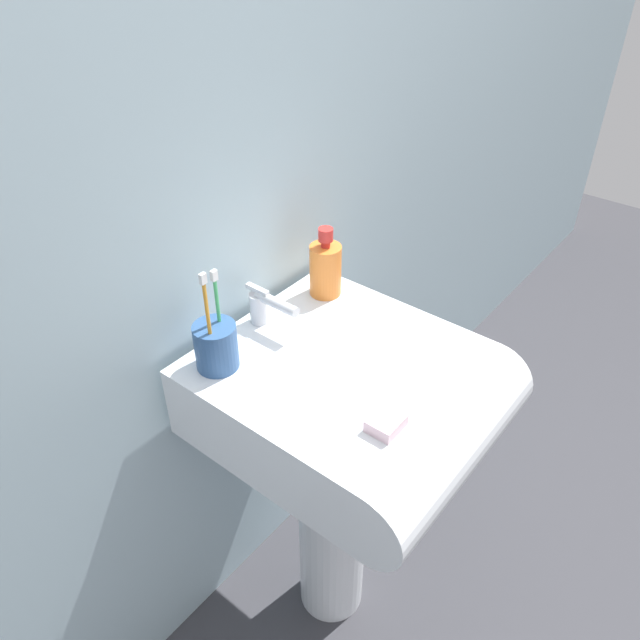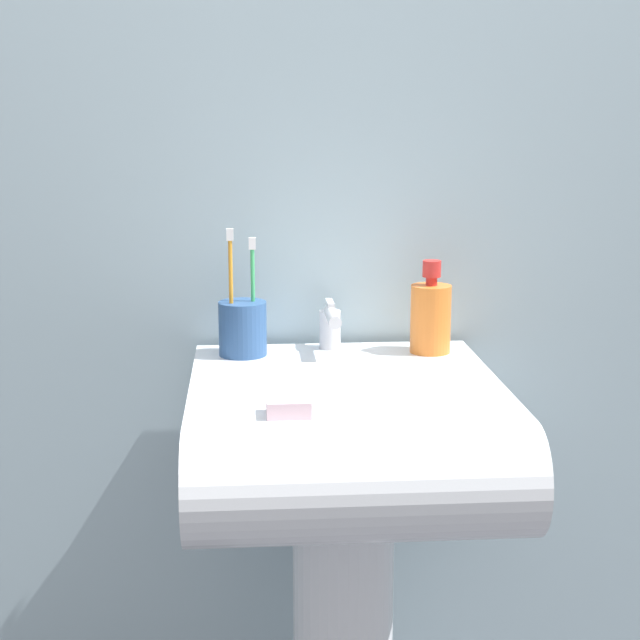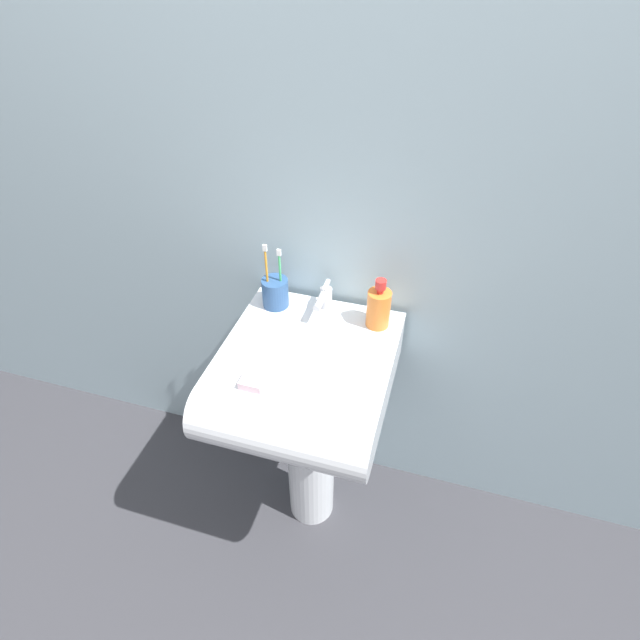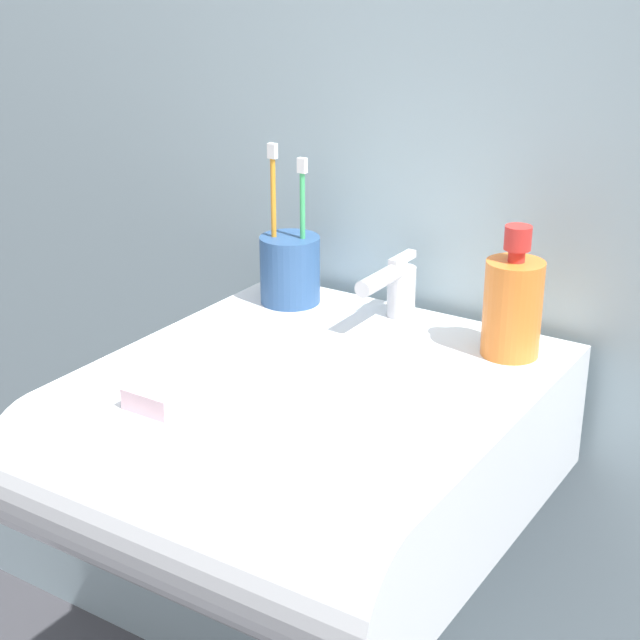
% 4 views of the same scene
% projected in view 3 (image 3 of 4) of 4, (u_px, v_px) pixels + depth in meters
% --- Properties ---
extents(ground_plane, '(6.00, 6.00, 0.00)m').
position_uv_depth(ground_plane, '(312.00, 505.00, 1.96)').
color(ground_plane, '#38383D').
rests_on(ground_plane, ground).
extents(wall_back, '(5.00, 0.05, 2.40)m').
position_uv_depth(wall_back, '(337.00, 190.00, 1.40)').
color(wall_back, '#9EB7C1').
rests_on(wall_back, ground).
extents(sink_pedestal, '(0.17, 0.17, 0.68)m').
position_uv_depth(sink_pedestal, '(311.00, 453.00, 1.75)').
color(sink_pedestal, white).
rests_on(sink_pedestal, ground).
extents(sink_basin, '(0.49, 0.55, 0.16)m').
position_uv_depth(sink_basin, '(303.00, 382.00, 1.43)').
color(sink_basin, white).
rests_on(sink_basin, sink_pedestal).
extents(faucet, '(0.04, 0.13, 0.09)m').
position_uv_depth(faucet, '(325.00, 297.00, 1.53)').
color(faucet, silver).
rests_on(faucet, sink_basin).
extents(toothbrush_cup, '(0.08, 0.08, 0.22)m').
position_uv_depth(toothbrush_cup, '(275.00, 292.00, 1.55)').
color(toothbrush_cup, '#2D5184').
rests_on(toothbrush_cup, sink_basin).
extents(soap_bottle, '(0.07, 0.07, 0.16)m').
position_uv_depth(soap_bottle, '(379.00, 308.00, 1.46)').
color(soap_bottle, orange).
rests_on(soap_bottle, sink_basin).
extents(bar_soap, '(0.06, 0.05, 0.02)m').
position_uv_depth(bar_soap, '(253.00, 382.00, 1.30)').
color(bar_soap, silver).
rests_on(bar_soap, sink_basin).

